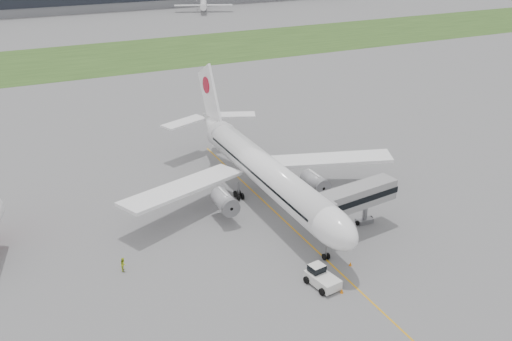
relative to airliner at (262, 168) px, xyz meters
name	(u,v)px	position (x,y,z in m)	size (l,w,h in m)	color
ground	(275,212)	(0.00, -4.87, -5.66)	(600.00, 600.00, 0.00)	slate
apron_markings	(291,226)	(0.00, -9.87, -5.66)	(70.00, 70.00, 0.04)	orange
grass_strip	(110,57)	(0.00, 115.13, -5.65)	(600.00, 50.00, 0.02)	#2A481B
airliner	(262,168)	(0.00, 0.00, 0.00)	(48.13, 53.95, 17.88)	white
pushback_tug	(321,277)	(-3.60, -24.44, -4.58)	(3.69, 4.92, 2.34)	silver
jet_bridge	(349,200)	(6.74, -14.91, -0.36)	(15.42, 6.29, 7.16)	gray
safety_cone_left	(342,291)	(-2.25, -27.22, -5.37)	(0.42, 0.42, 0.58)	orange
safety_cone_right	(350,264)	(2.15, -22.58, -5.37)	(0.42, 0.42, 0.58)	orange
ground_crew_near	(314,270)	(-3.35, -22.41, -4.89)	(0.56, 0.37, 1.54)	#AACB21
ground_crew_far	(123,264)	(-25.42, -10.61, -4.72)	(0.92, 0.71, 1.88)	#B2CA21
distant_aircraft_right	(204,12)	(63.28, 194.56, -5.66)	(28.31, 24.98, 10.83)	white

